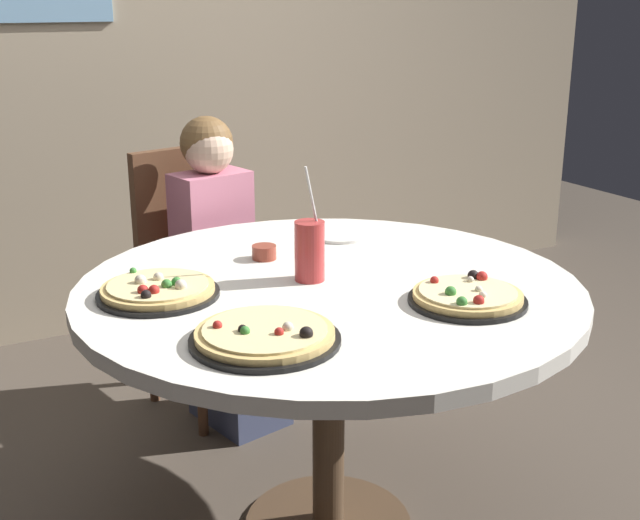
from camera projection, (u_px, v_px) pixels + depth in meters
The scene contains 10 objects.
wall_with_window at pixel (118, 1), 3.52m from camera, with size 5.20×0.14×2.90m.
dining_table at pixel (329, 314), 2.19m from camera, with size 1.33×1.33×0.75m.
chair_wooden at pixel (198, 264), 3.03m from camera, with size 0.48×0.48×0.95m.
diner_child at pixel (226, 289), 2.91m from camera, with size 0.32×0.43×1.08m.
pizza_veggie at pixel (468, 297), 2.02m from camera, with size 0.29×0.29×0.05m.
pizza_cheese at pixel (158, 290), 2.06m from camera, with size 0.31×0.31×0.05m.
pizza_pepperoni at pixel (265, 335), 1.79m from camera, with size 0.33×0.33×0.05m.
soda_cup at pixel (310, 251), 2.16m from camera, with size 0.08×0.08×0.31m.
sauce_bowl at pixel (264, 252), 2.36m from camera, with size 0.07×0.07×0.04m, color brown.
plate_small at pixel (340, 235), 2.58m from camera, with size 0.18×0.18×0.01m, color white.
Camera 1 is at (-0.99, -1.79, 1.47)m, focal length 46.26 mm.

